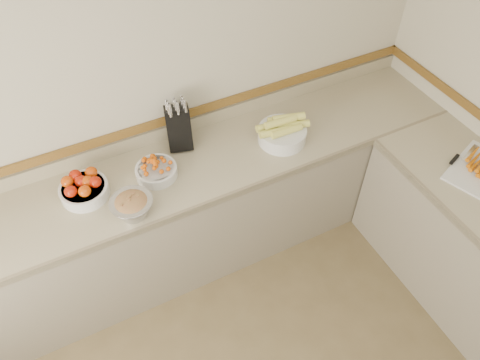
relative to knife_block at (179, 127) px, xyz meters
name	(u,v)px	position (x,y,z in m)	size (l,w,h in m)	color
back_wall	(139,94)	(-0.19, 0.11, 0.25)	(4.00, 4.00, 0.00)	#B8B197
counter_back	(173,219)	(-0.19, -0.22, -0.60)	(4.00, 0.65, 1.08)	gray
knife_block	(179,127)	(0.00, 0.00, 0.00)	(0.19, 0.22, 0.37)	black
tomato_bowl	(84,188)	(-0.67, -0.15, -0.09)	(0.29, 0.29, 0.14)	silver
cherry_tomato_bowl	(156,170)	(-0.23, -0.19, -0.10)	(0.26, 0.26, 0.14)	silver
corn_bowl	(282,132)	(0.61, -0.26, -0.08)	(0.35, 0.32, 0.19)	silver
rhubarb_bowl	(132,206)	(-0.46, -0.42, -0.08)	(0.25, 0.25, 0.14)	#B2B2BA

